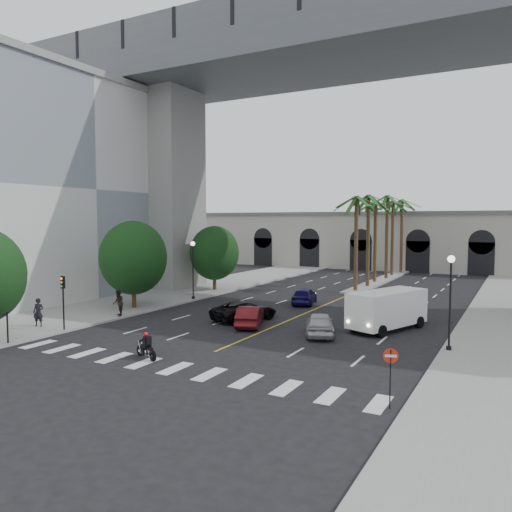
{
  "coord_description": "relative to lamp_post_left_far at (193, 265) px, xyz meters",
  "views": [
    {
      "loc": [
        14.85,
        -20.71,
        7.25
      ],
      "look_at": [
        0.45,
        6.0,
        5.07
      ],
      "focal_mm": 35.0,
      "sensor_mm": 36.0,
      "label": 1
    }
  ],
  "objects": [
    {
      "name": "pier_building",
      "position": [
        11.4,
        39.0,
        1.04
      ],
      "size": [
        71.0,
        10.5,
        8.5
      ],
      "color": "#BDB5A9",
      "rests_on": "ground"
    },
    {
      "name": "bridge",
      "position": [
        14.82,
        6.0,
        15.29
      ],
      "size": [
        75.0,
        13.0,
        26.0
      ],
      "color": "gray",
      "rests_on": "ground"
    },
    {
      "name": "traffic_signal_near",
      "position": [
        0.1,
        -18.5,
        -0.71
      ],
      "size": [
        0.25,
        0.18,
        3.65
      ],
      "color": "black",
      "rests_on": "ground"
    },
    {
      "name": "sidewalk_left",
      "position": [
        -3.6,
        -1.0,
        -3.15
      ],
      "size": [
        8.0,
        100.0,
        0.15
      ],
      "primitive_type": "cube",
      "color": "gray",
      "rests_on": "ground"
    },
    {
      "name": "cargo_van",
      "position": [
        18.4,
        -3.93,
        -1.78
      ],
      "size": [
        4.3,
        6.48,
        2.59
      ],
      "rotation": [
        0.0,
        0.0,
        -0.37
      ],
      "color": "white",
      "rests_on": "ground"
    },
    {
      "name": "car_d",
      "position": [
        16.39,
        0.66,
        -2.41
      ],
      "size": [
        2.48,
        5.67,
        1.62
      ],
      "primitive_type": "imported",
      "rotation": [
        0.0,
        0.0,
        3.18
      ],
      "color": "slate",
      "rests_on": "ground"
    },
    {
      "name": "palm_e",
      "position": [
        11.3,
        28.0,
        5.97
      ],
      "size": [
        3.2,
        3.2,
        10.4
      ],
      "color": "#47331E",
      "rests_on": "ground"
    },
    {
      "name": "palm_c",
      "position": [
        11.2,
        20.0,
        5.69
      ],
      "size": [
        3.2,
        3.2,
        10.1
      ],
      "color": "#47331E",
      "rests_on": "ground"
    },
    {
      "name": "lamp_post_right",
      "position": [
        22.8,
        -8.0,
        0.0
      ],
      "size": [
        0.4,
        0.4,
        5.35
      ],
      "color": "black",
      "rests_on": "ground"
    },
    {
      "name": "median",
      "position": [
        11.4,
        22.0,
        -3.12
      ],
      "size": [
        2.0,
        24.0,
        0.2
      ],
      "primitive_type": "cube",
      "color": "gray",
      "rests_on": "ground"
    },
    {
      "name": "do_not_enter_sign",
      "position": [
        21.9,
        -17.78,
        -1.51
      ],
      "size": [
        0.56,
        0.21,
        2.36
      ],
      "rotation": [
        0.0,
        0.0,
        0.33
      ],
      "color": "black",
      "rests_on": "ground"
    },
    {
      "name": "car_e",
      "position": [
        9.66,
        2.89,
        -2.48
      ],
      "size": [
        2.66,
        4.6,
        1.47
      ],
      "primitive_type": "imported",
      "rotation": [
        0.0,
        0.0,
        3.37
      ],
      "color": "#181151",
      "rests_on": "ground"
    },
    {
      "name": "street_tree_mid",
      "position": [
        -1.6,
        -6.0,
        0.99
      ],
      "size": [
        5.44,
        5.44,
        7.21
      ],
      "color": "#382616",
      "rests_on": "ground"
    },
    {
      "name": "pedestrian_b",
      "position": [
        -0.1,
        -9.36,
        -2.08
      ],
      "size": [
        1.21,
        1.21,
        1.98
      ],
      "primitive_type": "imported",
      "rotation": [
        0.0,
        0.0,
        -0.78
      ],
      "color": "black",
      "rests_on": "sidewalk_left"
    },
    {
      "name": "palm_d",
      "position": [
        11.55,
        24.0,
        6.43
      ],
      "size": [
        3.2,
        3.2,
        10.9
      ],
      "color": "#47331E",
      "rests_on": "ground"
    },
    {
      "name": "motorcycle_rider",
      "position": [
        9.05,
        -16.85,
        -2.58
      ],
      "size": [
        1.87,
        0.83,
        1.42
      ],
      "rotation": [
        0.0,
        0.0,
        -0.37
      ],
      "color": "black",
      "rests_on": "ground"
    },
    {
      "name": "car_b",
      "position": [
        9.9,
        -7.26,
        -2.52
      ],
      "size": [
        2.93,
        4.53,
        1.41
      ],
      "primitive_type": "imported",
      "rotation": [
        0.0,
        0.0,
        3.51
      ],
      "color": "#521013",
      "rests_on": "ground"
    },
    {
      "name": "lamp_post_left_far",
      "position": [
        0.0,
        0.0,
        0.0
      ],
      "size": [
        0.4,
        0.4,
        5.35
      ],
      "color": "black",
      "rests_on": "ground"
    },
    {
      "name": "pedestrian_a",
      "position": [
        -2.26,
        -14.57,
        -2.13
      ],
      "size": [
        0.82,
        0.71,
        1.89
      ],
      "primitive_type": "imported",
      "rotation": [
        0.0,
        0.0,
        0.46
      ],
      "color": "black",
      "rests_on": "sidewalk_left"
    },
    {
      "name": "car_a",
      "position": [
        15.07,
        -7.49,
        -2.48
      ],
      "size": [
        3.25,
        4.69,
        1.48
      ],
      "primitive_type": "imported",
      "rotation": [
        0.0,
        0.0,
        3.53
      ],
      "color": "#A7A7AC",
      "rests_on": "ground"
    },
    {
      "name": "ground",
      "position": [
        11.4,
        -16.0,
        -3.22
      ],
      "size": [
        140.0,
        140.0,
        0.0
      ],
      "primitive_type": "plane",
      "color": "black",
      "rests_on": "ground"
    },
    {
      "name": "palm_a",
      "position": [
        11.4,
        12.0,
        5.88
      ],
      "size": [
        3.2,
        3.2,
        10.3
      ],
      "color": "#47331E",
      "rests_on": "ground"
    },
    {
      "name": "building_left",
      "position": [
        -15.6,
        -4.0,
        7.09
      ],
      "size": [
        16.5,
        32.5,
        20.6
      ],
      "color": "silver",
      "rests_on": "ground"
    },
    {
      "name": "palm_b",
      "position": [
        11.5,
        16.0,
        6.15
      ],
      "size": [
        3.2,
        3.2,
        10.6
      ],
      "color": "#47331E",
      "rests_on": "ground"
    },
    {
      "name": "street_tree_far",
      "position": [
        -1.6,
        6.0,
        0.68
      ],
      "size": [
        5.04,
        5.04,
        6.68
      ],
      "color": "#382616",
      "rests_on": "ground"
    },
    {
      "name": "car_c",
      "position": [
        8.54,
        -5.64,
        -2.52
      ],
      "size": [
        4.04,
        5.57,
        1.41
      ],
      "primitive_type": "imported",
      "rotation": [
        0.0,
        0.0,
        2.76
      ],
      "color": "black",
      "rests_on": "ground"
    },
    {
      "name": "palm_f",
      "position": [
        11.6,
        32.0,
        6.24
      ],
      "size": [
        3.2,
        3.2,
        10.7
      ],
      "color": "#47331E",
      "rests_on": "ground"
    },
    {
      "name": "traffic_signal_far",
      "position": [
        0.1,
        -14.5,
        -0.71
      ],
      "size": [
        0.25,
        0.18,
        3.65
      ],
      "color": "black",
      "rests_on": "ground"
    }
  ]
}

